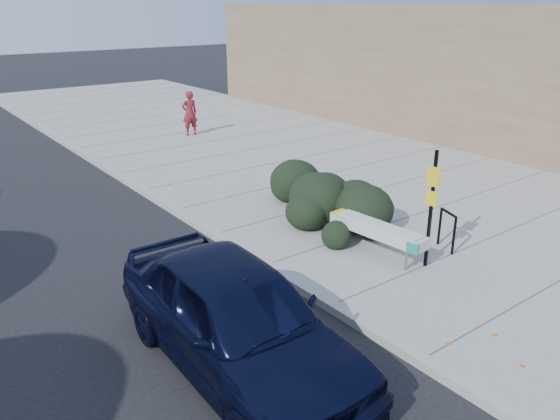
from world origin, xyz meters
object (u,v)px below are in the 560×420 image
(pedestrian, at_px, (190,113))
(sign_post, at_px, (431,202))
(bench, at_px, (377,230))
(bike_rack, at_px, (447,227))
(sedan_navy, at_px, (237,317))

(pedestrian, bearing_deg, sign_post, 86.13)
(bench, height_order, bike_rack, bike_rack)
(sedan_navy, bearing_deg, bike_rack, 6.76)
(bench, relative_size, sign_post, 0.97)
(bench, height_order, pedestrian, pedestrian)
(pedestrian, bearing_deg, sedan_navy, 68.43)
(bench, relative_size, sedan_navy, 0.47)
(bike_rack, distance_m, sign_post, 1.34)
(pedestrian, bearing_deg, bike_rack, 90.28)
(sedan_navy, xyz_separation_m, pedestrian, (6.65, 13.68, 0.18))
(bench, bearing_deg, pedestrian, 74.59)
(bike_rack, bearing_deg, pedestrian, 106.57)
(bench, relative_size, bike_rack, 2.68)
(sign_post, bearing_deg, pedestrian, 73.85)
(bench, xyz_separation_m, bike_rack, (1.38, -0.74, -0.02))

